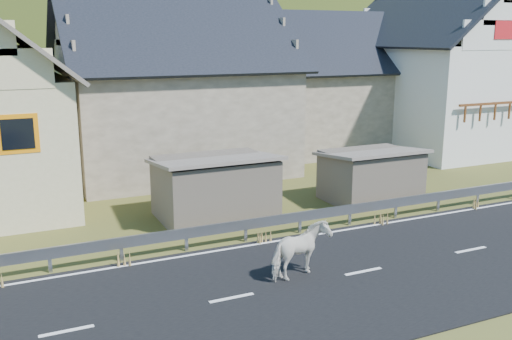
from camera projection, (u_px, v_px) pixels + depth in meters
name	position (u px, v px, depth m)	size (l,w,h in m)	color
ground	(363.00, 273.00, 16.03)	(160.00, 160.00, 0.00)	#3A3D18
road	(363.00, 272.00, 16.02)	(60.00, 7.00, 0.04)	black
lane_markings	(363.00, 271.00, 16.02)	(60.00, 6.60, 0.01)	silver
guardrail	(300.00, 217.00, 19.16)	(28.10, 0.09, 0.75)	#93969B
shed_left	(215.00, 188.00, 20.72)	(4.30, 3.30, 2.40)	#665B4F
shed_right	(370.00, 176.00, 22.93)	(3.80, 2.90, 2.20)	#665B4F
house_stone_a	(172.00, 75.00, 27.84)	(10.80, 9.80, 8.90)	tan
house_stone_b	(326.00, 75.00, 33.76)	(9.80, 8.80, 8.10)	tan
house_white	(441.00, 61.00, 33.34)	(8.80, 10.80, 9.70)	silver
mountain	(45.00, 122.00, 181.95)	(440.00, 280.00, 260.00)	#2B3F16
horse	(301.00, 251.00, 15.51)	(1.79, 0.81, 1.51)	silver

